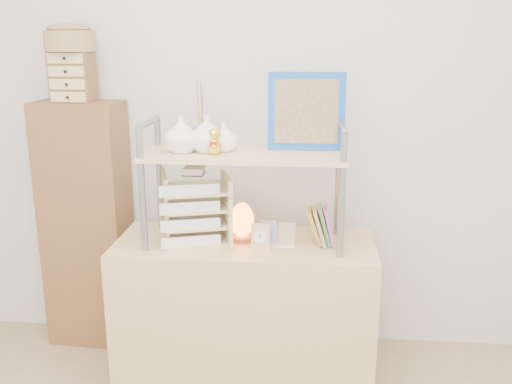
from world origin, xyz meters
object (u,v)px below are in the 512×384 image
desk (245,315)px  cabinet (87,226)px  letter_tray (195,211)px  salt_lamp (242,221)px

desk → cabinet: cabinet is taller
cabinet → letter_tray: cabinet is taller
desk → letter_tray: size_ratio=3.42×
cabinet → letter_tray: 0.80m
cabinet → salt_lamp: bearing=-16.9°
desk → cabinet: 1.02m
letter_tray → salt_lamp: (0.21, 0.01, -0.05)m
desk → cabinet: (-0.91, 0.37, 0.30)m
letter_tray → cabinet: bearing=151.5°
letter_tray → salt_lamp: 0.22m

